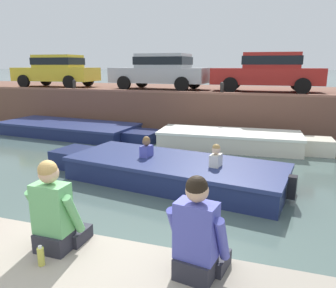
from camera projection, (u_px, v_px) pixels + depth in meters
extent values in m
plane|color=#4C605B|center=(186.00, 173.00, 8.16)|extent=(400.00, 400.00, 0.00)
cube|color=brown|center=(230.00, 106.00, 14.99)|extent=(60.00, 6.00, 1.57)
cube|color=#925F4C|center=(220.00, 93.00, 12.14)|extent=(60.00, 0.24, 0.08)
cube|color=navy|center=(68.00, 130.00, 12.63)|extent=(5.46, 2.42, 0.39)
cube|color=navy|center=(142.00, 137.00, 11.45)|extent=(1.14, 1.19, 0.39)
cube|color=navy|center=(68.00, 124.00, 12.58)|extent=(5.52, 2.48, 0.08)
cube|color=brown|center=(60.00, 126.00, 12.75)|extent=(0.37, 1.84, 0.06)
cube|color=silver|center=(229.00, 141.00, 10.57)|extent=(4.49, 1.77, 0.48)
cube|color=silver|center=(317.00, 146.00, 9.89)|extent=(0.93, 0.90, 0.48)
cube|color=white|center=(229.00, 133.00, 10.51)|extent=(4.56, 1.84, 0.08)
cube|color=brown|center=(219.00, 135.00, 10.62)|extent=(0.31, 1.40, 0.06)
cube|color=navy|center=(174.00, 173.00, 7.46)|extent=(5.07, 2.53, 0.45)
cube|color=navy|center=(76.00, 157.00, 8.73)|extent=(1.11, 1.14, 0.45)
cube|color=navy|center=(174.00, 162.00, 7.39)|extent=(5.14, 2.60, 0.08)
cube|color=brown|center=(189.00, 168.00, 7.26)|extent=(0.48, 1.67, 0.06)
cube|color=black|center=(292.00, 187.00, 6.33)|extent=(0.19, 0.22, 0.45)
cube|color=#4C51B2|center=(147.00, 155.00, 7.69)|extent=(0.24, 0.35, 0.44)
sphere|color=brown|center=(146.00, 142.00, 7.62)|extent=(0.19, 0.19, 0.19)
sphere|color=olive|center=(146.00, 140.00, 7.61)|extent=(0.17, 0.17, 0.17)
cube|color=silver|center=(216.00, 164.00, 6.95)|extent=(0.24, 0.35, 0.44)
sphere|color=beige|center=(216.00, 150.00, 6.88)|extent=(0.19, 0.19, 0.19)
sphere|color=tan|center=(216.00, 148.00, 6.87)|extent=(0.17, 0.17, 0.17)
cube|color=yellow|center=(56.00, 74.00, 16.23)|extent=(4.10, 1.86, 0.64)
cube|color=yellow|center=(58.00, 61.00, 16.04)|extent=(2.08, 1.57, 0.60)
cube|color=black|center=(58.00, 61.00, 16.04)|extent=(2.16, 1.61, 0.33)
cylinder|color=black|center=(24.00, 81.00, 15.83)|extent=(0.61, 0.21, 0.60)
cylinder|color=black|center=(46.00, 80.00, 17.45)|extent=(0.61, 0.21, 0.60)
cylinder|color=black|center=(69.00, 82.00, 15.17)|extent=(0.61, 0.21, 0.60)
cylinder|color=black|center=(88.00, 80.00, 16.78)|extent=(0.61, 0.21, 0.60)
cube|color=#B7BABC|center=(160.00, 75.00, 14.57)|extent=(4.34, 1.96, 0.64)
cube|color=#B7BABC|center=(163.00, 61.00, 14.36)|extent=(2.20, 1.66, 0.60)
cube|color=black|center=(163.00, 61.00, 14.36)|extent=(2.29, 1.70, 0.33)
cylinder|color=black|center=(124.00, 83.00, 14.25)|extent=(0.61, 0.20, 0.60)
cylinder|color=black|center=(142.00, 81.00, 15.93)|extent=(0.61, 0.20, 0.60)
cylinder|color=black|center=(182.00, 84.00, 13.35)|extent=(0.61, 0.20, 0.60)
cylinder|color=black|center=(194.00, 82.00, 15.03)|extent=(0.61, 0.20, 0.60)
cube|color=#B2231E|center=(266.00, 76.00, 13.19)|extent=(4.35, 1.86, 0.64)
cube|color=#B2231E|center=(271.00, 60.00, 13.00)|extent=(2.20, 1.57, 0.60)
cube|color=black|center=(271.00, 60.00, 13.00)|extent=(2.29, 1.60, 0.33)
cylinder|color=black|center=(230.00, 85.00, 12.81)|extent=(0.61, 0.21, 0.60)
cylinder|color=black|center=(234.00, 83.00, 14.41)|extent=(0.61, 0.21, 0.60)
cylinder|color=black|center=(303.00, 86.00, 12.11)|extent=(0.61, 0.21, 0.60)
cylinder|color=black|center=(298.00, 84.00, 13.71)|extent=(0.61, 0.21, 0.60)
cylinder|color=#2D2B28|center=(74.00, 86.00, 14.15)|extent=(0.14, 0.14, 0.35)
sphere|color=#2D2B28|center=(74.00, 81.00, 14.11)|extent=(0.15, 0.15, 0.15)
cylinder|color=#2D2B28|center=(222.00, 89.00, 12.21)|extent=(0.14, 0.14, 0.35)
sphere|color=#2D2B28|center=(222.00, 84.00, 12.16)|extent=(0.15, 0.15, 0.15)
cube|color=#282833|center=(55.00, 241.00, 3.36)|extent=(0.34, 0.28, 0.20)
cube|color=#282833|center=(68.00, 233.00, 3.57)|extent=(0.44, 0.32, 0.14)
cube|color=#66B26B|center=(52.00, 208.00, 3.28)|extent=(0.36, 0.22, 0.52)
cylinder|color=#66B26B|center=(74.00, 214.00, 3.27)|extent=(0.09, 0.29, 0.47)
cylinder|color=#66B26B|center=(38.00, 208.00, 3.41)|extent=(0.09, 0.29, 0.47)
sphere|color=tan|center=(49.00, 173.00, 3.19)|extent=(0.20, 0.20, 0.20)
sphere|color=tan|center=(48.00, 170.00, 3.17)|extent=(0.19, 0.19, 0.19)
cube|color=#282833|center=(195.00, 267.00, 2.92)|extent=(0.38, 0.33, 0.20)
cube|color=#282833|center=(204.00, 258.00, 3.12)|extent=(0.49, 0.39, 0.14)
cube|color=#4C51B2|center=(196.00, 231.00, 2.84)|extent=(0.39, 0.28, 0.52)
cylinder|color=#4C51B2|center=(222.00, 239.00, 2.79)|extent=(0.14, 0.30, 0.47)
cylinder|color=#4C51B2|center=(176.00, 228.00, 2.99)|extent=(0.14, 0.30, 0.47)
sphere|color=tan|center=(197.00, 191.00, 2.75)|extent=(0.20, 0.20, 0.20)
sphere|color=black|center=(197.00, 187.00, 2.73)|extent=(0.19, 0.19, 0.19)
cylinder|color=#CCC64C|center=(41.00, 257.00, 3.10)|extent=(0.06, 0.06, 0.18)
cylinder|color=white|center=(40.00, 247.00, 3.08)|extent=(0.04, 0.04, 0.02)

